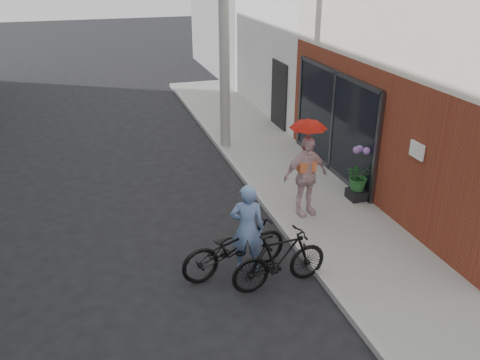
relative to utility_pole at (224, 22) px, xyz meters
name	(u,v)px	position (x,y,z in m)	size (l,w,h in m)	color
ground	(257,268)	(-1.10, -6.00, -3.50)	(80.00, 80.00, 0.00)	black
sidewalk	(317,202)	(1.00, -4.00, -3.44)	(2.20, 24.00, 0.12)	gray
curb	(268,209)	(-0.16, -4.00, -3.44)	(0.12, 24.00, 0.12)	#9E9E99
plaster_building	(372,6)	(6.10, 3.00, 0.00)	(8.00, 6.00, 7.00)	white
utility_pole	(224,22)	(0.00, 0.00, 0.00)	(0.28, 0.28, 7.00)	#9E9E99
officer	(247,228)	(-1.27, -5.96, -2.68)	(0.60, 0.39, 1.64)	#6683B5
bike_left	(234,246)	(-1.51, -5.99, -2.98)	(0.69, 1.96, 1.03)	black
bike_right	(280,259)	(-0.91, -6.59, -2.99)	(0.48, 1.71, 1.03)	black
kimono_woman	(305,176)	(0.45, -4.51, -2.53)	(1.00, 0.42, 1.70)	beige
parasol	(309,121)	(0.45, -4.51, -1.36)	(0.71, 0.71, 0.62)	red
planter	(357,194)	(1.87, -4.22, -3.27)	(0.41, 0.41, 0.22)	black
potted_plant	(359,176)	(1.87, -4.22, -2.83)	(0.60, 0.52, 0.67)	#27622D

